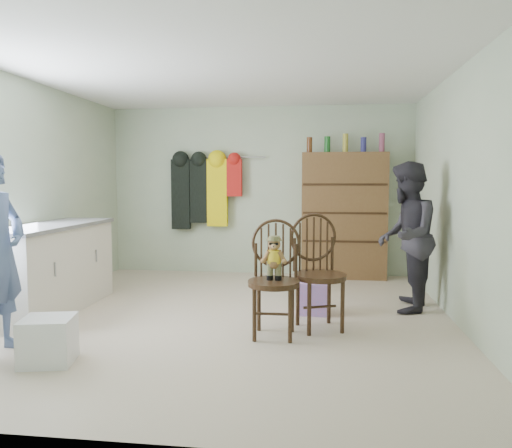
# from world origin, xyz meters

# --- Properties ---
(ground_plane) EXTENTS (5.00, 5.00, 0.00)m
(ground_plane) POSITION_xyz_m (0.00, 0.00, 0.00)
(ground_plane) COLOR beige
(ground_plane) RESTS_ON ground
(room_walls) EXTENTS (5.00, 5.00, 5.00)m
(room_walls) POSITION_xyz_m (0.00, 0.53, 1.58)
(room_walls) COLOR beige
(room_walls) RESTS_ON ground
(counter) EXTENTS (0.64, 1.86, 0.94)m
(counter) POSITION_xyz_m (-1.95, 0.00, 0.47)
(counter) COLOR silver
(counter) RESTS_ON ground
(plastic_tub) EXTENTS (0.44, 0.43, 0.36)m
(plastic_tub) POSITION_xyz_m (-1.15, -1.45, 0.18)
(plastic_tub) COLOR white
(plastic_tub) RESTS_ON ground
(chair_front) EXTENTS (0.47, 0.47, 1.05)m
(chair_front) POSITION_xyz_m (0.51, -0.52, 0.60)
(chair_front) COLOR #362213
(chair_front) RESTS_ON ground
(chair_far) EXTENTS (0.62, 0.62, 1.09)m
(chair_far) POSITION_xyz_m (0.90, -0.24, 0.58)
(chair_far) COLOR #362213
(chair_far) RESTS_ON ground
(striped_bag) EXTENTS (0.33, 0.26, 0.34)m
(striped_bag) POSITION_xyz_m (0.84, 0.25, 0.17)
(striped_bag) COLOR pink
(striped_bag) RESTS_ON ground
(person_right) EXTENTS (0.77, 0.90, 1.61)m
(person_right) POSITION_xyz_m (1.83, 0.52, 0.80)
(person_right) COLOR #2D2B33
(person_right) RESTS_ON ground
(dresser) EXTENTS (1.20, 0.39, 2.06)m
(dresser) POSITION_xyz_m (1.25, 2.30, 0.91)
(dresser) COLOR brown
(dresser) RESTS_ON ground
(coat_rack) EXTENTS (1.42, 0.12, 1.09)m
(coat_rack) POSITION_xyz_m (-0.83, 2.38, 1.25)
(coat_rack) COLOR #99999E
(coat_rack) RESTS_ON ground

